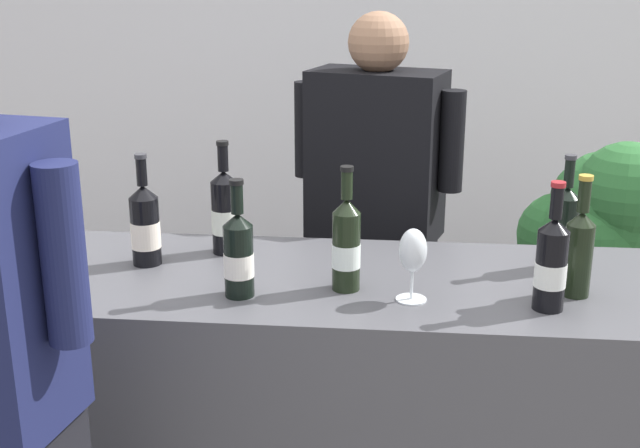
# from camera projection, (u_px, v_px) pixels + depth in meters

# --- Properties ---
(wall_back) EXTENTS (8.00, 0.10, 2.80)m
(wall_back) POSITION_uv_depth(u_px,v_px,m) (372.00, 34.00, 4.56)
(wall_back) COLOR white
(wall_back) RESTS_ON ground_plane
(counter) EXTENTS (2.26, 0.65, 0.97)m
(counter) POSITION_uv_depth(u_px,v_px,m) (331.00, 434.00, 2.38)
(counter) COLOR #4C4C51
(counter) RESTS_ON ground_plane
(wine_bottle_0) EXTENTS (0.08, 0.08, 0.32)m
(wine_bottle_0) POSITION_uv_depth(u_px,v_px,m) (145.00, 225.00, 2.30)
(wine_bottle_0) COLOR black
(wine_bottle_0) RESTS_ON counter
(wine_bottle_1) EXTENTS (0.08, 0.08, 0.32)m
(wine_bottle_1) POSITION_uv_depth(u_px,v_px,m) (551.00, 263.00, 1.99)
(wine_bottle_1) COLOR black
(wine_bottle_1) RESTS_ON counter
(wine_bottle_2) EXTENTS (0.08, 0.08, 0.33)m
(wine_bottle_2) POSITION_uv_depth(u_px,v_px,m) (225.00, 212.00, 2.38)
(wine_bottle_2) COLOR black
(wine_bottle_2) RESTS_ON counter
(wine_bottle_3) EXTENTS (0.07, 0.07, 0.33)m
(wine_bottle_3) POSITION_uv_depth(u_px,v_px,m) (346.00, 244.00, 2.11)
(wine_bottle_3) COLOR black
(wine_bottle_3) RESTS_ON counter
(wine_bottle_4) EXTENTS (0.07, 0.07, 0.32)m
(wine_bottle_4) POSITION_uv_depth(u_px,v_px,m) (564.00, 228.00, 2.26)
(wine_bottle_4) COLOR black
(wine_bottle_4) RESTS_ON counter
(wine_bottle_5) EXTENTS (0.08, 0.08, 0.31)m
(wine_bottle_5) POSITION_uv_depth(u_px,v_px,m) (239.00, 254.00, 2.07)
(wine_bottle_5) COLOR black
(wine_bottle_5) RESTS_ON counter
(wine_bottle_6) EXTENTS (0.07, 0.07, 0.32)m
(wine_bottle_6) POSITION_uv_depth(u_px,v_px,m) (579.00, 249.00, 2.07)
(wine_bottle_6) COLOR black
(wine_bottle_6) RESTS_ON counter
(wine_glass) EXTENTS (0.08, 0.08, 0.19)m
(wine_glass) POSITION_uv_depth(u_px,v_px,m) (413.00, 254.00, 2.04)
(wine_glass) COLOR silver
(wine_glass) RESTS_ON counter
(person_server) EXTENTS (0.58, 0.36, 1.63)m
(person_server) POSITION_uv_depth(u_px,v_px,m) (374.00, 256.00, 2.90)
(person_server) COLOR black
(person_server) RESTS_ON ground_plane
(potted_shrub) EXTENTS (0.56, 0.52, 1.16)m
(potted_shrub) POSITION_uv_depth(u_px,v_px,m) (601.00, 226.00, 3.14)
(potted_shrub) COLOR brown
(potted_shrub) RESTS_ON ground_plane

